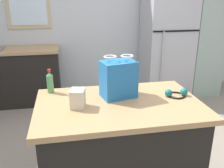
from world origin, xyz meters
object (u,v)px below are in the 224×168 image
Objects in this scene: tall_cabinet at (203,35)px; refrigerator at (167,42)px; shopping_bag at (118,79)px; small_box at (78,98)px; kitchen_island at (119,149)px; bottle at (50,82)px; ear_defenders at (176,93)px.

refrigerator is at bearing -179.98° from tall_cabinet.
shopping_bag reaches higher than small_box.
bottle is at bearing 148.89° from kitchen_island.
refrigerator reaches higher than kitchen_island.
refrigerator is 2.72m from small_box.
small_box is 0.82m from ear_defenders.
kitchen_island is 2.97m from tall_cabinet.
bottle is at bearing 164.88° from ear_defenders.
bottle reaches higher than ear_defenders.
ear_defenders is at bearing -124.38° from tall_cabinet.
shopping_bag is at bearing -121.82° from refrigerator.
bottle reaches higher than kitchen_island.
ear_defenders is at bearing -110.39° from refrigerator.
small_box is (-0.32, -0.02, 0.50)m from kitchen_island.
refrigerator is 5.33× the size of shopping_bag.
bottle is (-1.82, -1.84, 0.03)m from refrigerator.
kitchen_island is at bearing -31.11° from bottle.
shopping_bag is at bearing -133.38° from tall_cabinet.
tall_cabinet is 10.15× the size of ear_defenders.
tall_cabinet is at bearing 46.62° from shopping_bag.
small_box is at bearing -156.55° from shopping_bag.
refrigerator is at bearing 58.18° from shopping_bag.
shopping_bag reaches higher than kitchen_island.
tall_cabinet is 14.25× the size of small_box.
bottle is at bearing -134.72° from refrigerator.
ear_defenders is (1.03, -0.28, -0.07)m from bottle.
tall_cabinet reaches higher than small_box.
shopping_bag is at bearing 23.45° from small_box.
shopping_bag is (0.02, 0.13, 0.58)m from kitchen_island.
kitchen_island is 2.57m from refrigerator.
ear_defenders is (0.48, -0.08, -0.13)m from shopping_bag.
bottle is at bearing 121.74° from small_box.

